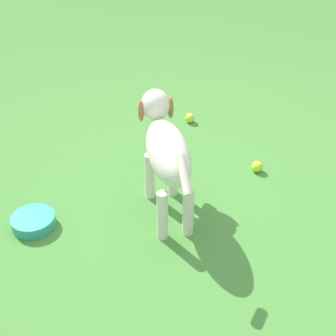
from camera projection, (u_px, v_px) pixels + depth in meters
ground at (186, 189)px, 2.64m from camera, size 14.00×14.00×0.00m
dog at (166, 148)px, 2.29m from camera, size 0.81×0.36×0.57m
tennis_ball_0 at (257, 167)px, 2.76m from camera, size 0.07×0.07×0.07m
tennis_ball_1 at (190, 118)px, 3.24m from camera, size 0.07×0.07×0.07m
water_bowl at (34, 221)px, 2.37m from camera, size 0.22×0.22×0.06m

